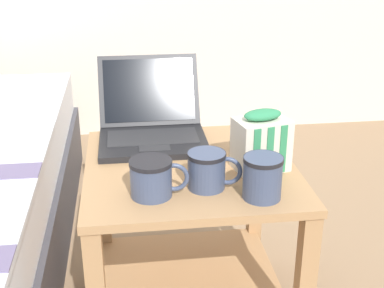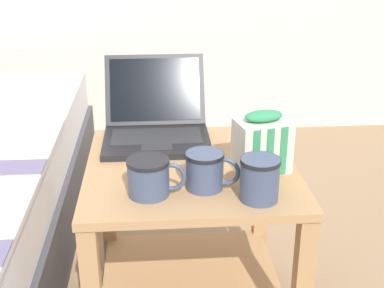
{
  "view_description": "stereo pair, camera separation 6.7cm",
  "coord_description": "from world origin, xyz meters",
  "views": [
    {
      "loc": [
        -0.16,
        -1.31,
        1.13
      ],
      "look_at": [
        0.0,
        -0.04,
        0.6
      ],
      "focal_mm": 50.0,
      "sensor_mm": 36.0,
      "label": 1
    },
    {
      "loc": [
        -0.1,
        -1.31,
        1.13
      ],
      "look_at": [
        0.0,
        -0.04,
        0.6
      ],
      "focal_mm": 50.0,
      "sensor_mm": 36.0,
      "label": 2
    }
  ],
  "objects": [
    {
      "name": "bedside_table",
      "position": [
        0.0,
        0.0,
        0.33
      ],
      "size": [
        0.57,
        0.57,
        0.52
      ],
      "color": "tan",
      "rests_on": "ground_plane"
    },
    {
      "name": "laptop",
      "position": [
        -0.09,
        0.21,
        0.57
      ],
      "size": [
        0.31,
        0.34,
        0.22
      ],
      "color": "black",
      "rests_on": "bedside_table"
    },
    {
      "name": "mug_front_left",
      "position": [
        0.03,
        -0.14,
        0.57
      ],
      "size": [
        0.13,
        0.1,
        0.09
      ],
      "color": "#3F4C6B",
      "rests_on": "bedside_table"
    },
    {
      "name": "mug_front_right",
      "position": [
        0.15,
        -0.2,
        0.58
      ],
      "size": [
        0.1,
        0.13,
        0.1
      ],
      "color": "#3F4C6B",
      "rests_on": "bedside_table"
    },
    {
      "name": "mug_mid_center",
      "position": [
        -0.11,
        -0.16,
        0.57
      ],
      "size": [
        0.14,
        0.1,
        0.09
      ],
      "color": "#3F4C6B",
      "rests_on": "bedside_table"
    },
    {
      "name": "snack_bag",
      "position": [
        0.18,
        -0.04,
        0.6
      ],
      "size": [
        0.16,
        0.12,
        0.17
      ],
      "color": "silver",
      "rests_on": "bedside_table"
    },
    {
      "name": "cell_phone",
      "position": [
        0.19,
        0.12,
        0.53
      ],
      "size": [
        0.13,
        0.16,
        0.01
      ],
      "color": "black",
      "rests_on": "bedside_table"
    }
  ]
}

